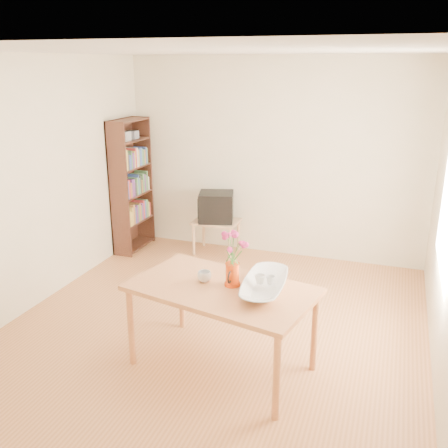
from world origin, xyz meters
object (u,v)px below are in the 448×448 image
at_px(television, 217,206).
at_px(pitcher, 232,275).
at_px(mug, 204,277).
at_px(bowl, 265,262).
at_px(table, 222,295).

bearing_deg(television, pitcher, -83.25).
bearing_deg(mug, bowl, 164.64).
distance_m(bowl, television, 2.82).
bearing_deg(mug, television, -90.25).
height_order(mug, television, television).
bearing_deg(table, pitcher, 54.55).
bearing_deg(bowl, mug, -177.10).
relative_size(bowl, television, 0.92).
relative_size(mug, bowl, 0.23).
xyz_separation_m(table, television, (-0.98, 2.54, -0.01)).
height_order(pitcher, television, pitcher).
relative_size(pitcher, television, 0.38).
bearing_deg(table, bowl, 25.43).
height_order(table, bowl, bowl).
height_order(bowl, television, bowl).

